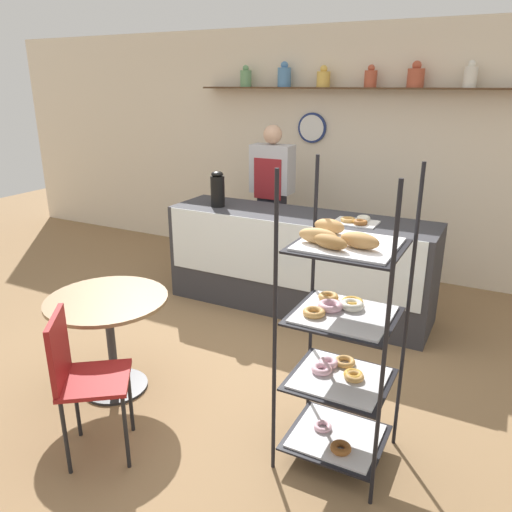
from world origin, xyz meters
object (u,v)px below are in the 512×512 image
(cafe_table, at_px, (109,320))
(donut_tray_counter, at_px, (357,221))
(pastry_rack, at_px, (340,332))
(coffee_carafe, at_px, (218,189))
(cafe_chair, at_px, (79,370))
(person_worker, at_px, (272,198))

(cafe_table, height_order, donut_tray_counter, donut_tray_counter)
(pastry_rack, xyz_separation_m, coffee_carafe, (-1.84, 1.73, 0.30))
(coffee_carafe, bearing_deg, cafe_chair, -77.29)
(pastry_rack, bearing_deg, cafe_table, -177.27)
(cafe_chair, relative_size, coffee_carafe, 2.60)
(pastry_rack, distance_m, cafe_chair, 1.48)
(pastry_rack, height_order, donut_tray_counter, pastry_rack)
(pastry_rack, distance_m, person_worker, 2.86)
(person_worker, height_order, cafe_chair, person_worker)
(donut_tray_counter, bearing_deg, cafe_table, -123.22)
(person_worker, bearing_deg, cafe_table, -91.31)
(cafe_table, distance_m, donut_tray_counter, 2.21)
(cafe_table, xyz_separation_m, coffee_carafe, (-0.21, 1.80, 0.57))
(cafe_table, bearing_deg, person_worker, 88.69)
(person_worker, bearing_deg, coffee_carafe, -112.02)
(coffee_carafe, bearing_deg, pastry_rack, -43.11)
(pastry_rack, xyz_separation_m, cafe_chair, (-1.30, -0.66, -0.25))
(person_worker, bearing_deg, cafe_chair, -84.97)
(coffee_carafe, bearing_deg, donut_tray_counter, 0.62)
(cafe_chair, bearing_deg, person_worker, -31.24)
(cafe_chair, distance_m, donut_tray_counter, 2.59)
(person_worker, distance_m, cafe_table, 2.50)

